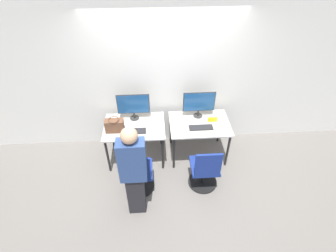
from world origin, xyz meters
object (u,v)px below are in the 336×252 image
monitor_left (133,105)px  handbag (114,125)px  person_left (133,171)px  mouse_right (218,126)px  monitor_right (199,103)px  office_chair_right (205,171)px  office_chair_left (139,175)px  keyboard_right (201,128)px  keyboard_left (134,131)px  mouse_left (150,130)px

monitor_left → handbag: (-0.31, -0.32, -0.16)m
person_left → mouse_right: 1.71m
person_left → monitor_right: size_ratio=2.92×
person_left → office_chair_right: 1.25m
monitor_right → handbag: 1.48m
monitor_right → office_chair_right: monitor_right is taller
office_chair_right → person_left: bearing=-160.6°
person_left → handbag: (-0.35, 1.02, -0.03)m
office_chair_left → handbag: handbag is taller
monitor_left → office_chair_left: size_ratio=0.63×
person_left → handbag: person_left is taller
office_chair_left → office_chair_right: size_ratio=1.00×
monitor_right → keyboard_right: 0.43m
keyboard_left → office_chair_left: bearing=-83.9°
monitor_left → mouse_right: bearing=-13.0°
keyboard_right → monitor_left: bearing=163.0°
monitor_left → person_left: (0.04, -1.34, -0.13)m
handbag → keyboard_right: bearing=-0.7°
office_chair_right → monitor_left: bearing=139.2°
mouse_right → monitor_left: bearing=167.0°
monitor_right → office_chair_left: bearing=-137.4°
mouse_right → office_chair_right: office_chair_right is taller
handbag → mouse_left: bearing=-2.7°
handbag → monitor_left: bearing=46.4°
monitor_left → keyboard_left: 0.45m
monitor_right → office_chair_right: (-0.01, -0.96, -0.65)m
monitor_left → person_left: 1.35m
monitor_right → mouse_right: monitor_right is taller
mouse_left → keyboard_right: size_ratio=0.22×
monitor_right → monitor_left: bearing=179.8°
monitor_right → keyboard_right: (0.00, -0.34, -0.27)m
monitor_left → keyboard_right: 1.20m
keyboard_right → handbag: handbag is taller
mouse_left → handbag: bearing=177.3°
monitor_left → mouse_left: size_ratio=6.14×
mouse_left → keyboard_right: (0.85, 0.01, -0.01)m
office_chair_left → keyboard_right: (1.06, 0.63, 0.39)m
office_chair_left → keyboard_right: 1.29m
office_chair_right → handbag: handbag is taller
person_left → keyboard_right: bearing=42.7°
mouse_right → person_left: bearing=-143.4°
monitor_left → keyboard_right: size_ratio=1.38×
keyboard_left → monitor_right: (1.12, 0.36, 0.27)m
mouse_right → office_chair_right: (-0.30, -0.64, -0.39)m
keyboard_left → person_left: (0.04, -0.98, 0.14)m
keyboard_left → mouse_left: bearing=2.4°
keyboard_right → mouse_right: bearing=3.5°
monitor_left → office_chair_left: (0.06, -0.98, -0.65)m
office_chair_left → keyboard_right: office_chair_left is taller
monitor_right → handbag: bearing=-167.4°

